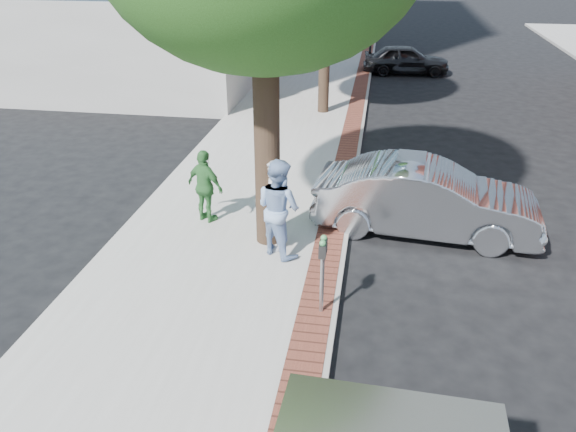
% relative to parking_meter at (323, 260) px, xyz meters
% --- Properties ---
extents(ground, '(120.00, 120.00, 0.00)m').
position_rel_parking_meter_xyz_m(ground, '(-0.81, 0.50, -1.21)').
color(ground, black).
rests_on(ground, ground).
extents(sidewalk, '(5.00, 60.00, 0.15)m').
position_rel_parking_meter_xyz_m(sidewalk, '(-2.31, 8.50, -1.13)').
color(sidewalk, '#9E9991').
rests_on(sidewalk, ground).
extents(brick_strip, '(0.60, 60.00, 0.01)m').
position_rel_parking_meter_xyz_m(brick_strip, '(-0.11, 8.50, -1.05)').
color(brick_strip, brown).
rests_on(brick_strip, sidewalk).
extents(curb, '(0.10, 60.00, 0.15)m').
position_rel_parking_meter_xyz_m(curb, '(0.24, 8.50, -1.13)').
color(curb, gray).
rests_on(curb, ground).
extents(office_base, '(18.20, 22.20, 4.00)m').
position_rel_parking_meter_xyz_m(office_base, '(-13.81, 22.50, 0.79)').
color(office_base, gray).
rests_on(office_base, ground).
extents(signal_near, '(0.70, 0.15, 3.80)m').
position_rel_parking_meter_xyz_m(signal_near, '(0.09, 22.50, 1.05)').
color(signal_near, black).
rests_on(signal_near, ground).
extents(parking_meter, '(0.12, 0.32, 1.47)m').
position_rel_parking_meter_xyz_m(parking_meter, '(0.00, 0.00, 0.00)').
color(parking_meter, gray).
rests_on(parking_meter, sidewalk).
extents(person_gray, '(0.76, 0.85, 1.95)m').
position_rel_parking_meter_xyz_m(person_gray, '(-1.23, 2.09, -0.08)').
color(person_gray, '#B1B2B7').
rests_on(person_gray, sidewalk).
extents(person_officer, '(1.27, 1.22, 2.05)m').
position_rel_parking_meter_xyz_m(person_officer, '(-1.09, 1.91, -0.03)').
color(person_officer, '#88A6D3').
rests_on(person_officer, sidewalk).
extents(person_green, '(1.08, 0.82, 1.71)m').
position_rel_parking_meter_xyz_m(person_green, '(-2.99, 3.08, -0.20)').
color(person_green, '#387C3A').
rests_on(person_green, sidewalk).
extents(sedan_silver, '(5.08, 2.19, 1.63)m').
position_rel_parking_meter_xyz_m(sedan_silver, '(1.93, 3.63, -0.39)').
color(sedan_silver, '#AEAFB5').
rests_on(sedan_silver, ground).
extents(bg_car, '(4.17, 1.89, 1.39)m').
position_rel_parking_meter_xyz_m(bg_car, '(1.90, 20.18, -0.51)').
color(bg_car, black).
rests_on(bg_car, ground).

